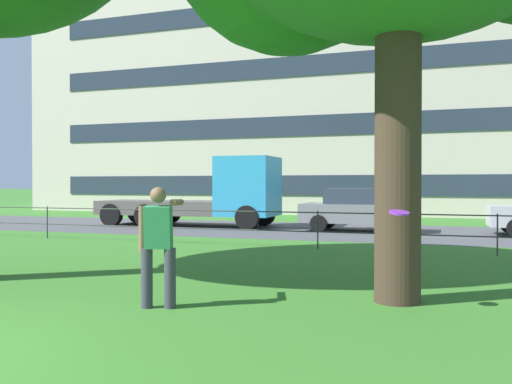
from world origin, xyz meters
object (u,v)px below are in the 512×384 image
object	(u,v)px
apartment_building_background	(335,79)
person_thrower	(158,243)
frisbee	(399,213)
car_grey_left	(356,209)
flatbed_truck_far_right	(213,196)

from	to	relation	value
apartment_building_background	person_thrower	bearing A→B (deg)	-83.55
frisbee	car_grey_left	size ratio (longest dim) A/B	0.09
flatbed_truck_far_right	apartment_building_background	xyz separation A→B (m)	(2.02, 14.24, 7.06)
person_thrower	car_grey_left	world-z (taller)	person_thrower
car_grey_left	apartment_building_background	bearing A→B (deg)	104.34
flatbed_truck_far_right	apartment_building_background	world-z (taller)	apartment_building_background
frisbee	car_grey_left	distance (m)	12.79
frisbee	flatbed_truck_far_right	world-z (taller)	flatbed_truck_far_right
frisbee	car_grey_left	xyz separation A→B (m)	(-2.58, 12.52, -0.54)
person_thrower	frisbee	bearing A→B (deg)	15.56
flatbed_truck_far_right	person_thrower	bearing A→B (deg)	-69.20
flatbed_truck_far_right	car_grey_left	world-z (taller)	flatbed_truck_far_right
frisbee	apartment_building_background	world-z (taller)	apartment_building_background
flatbed_truck_far_right	car_grey_left	size ratio (longest dim) A/B	1.84
apartment_building_background	frisbee	bearing A→B (deg)	-76.91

